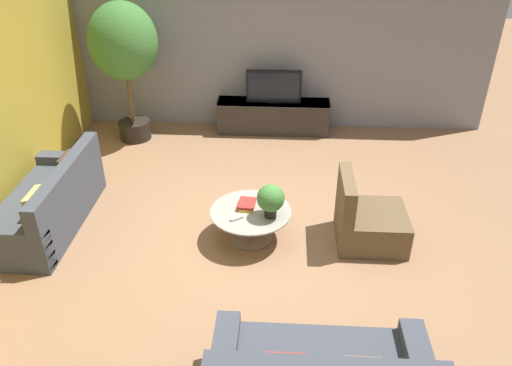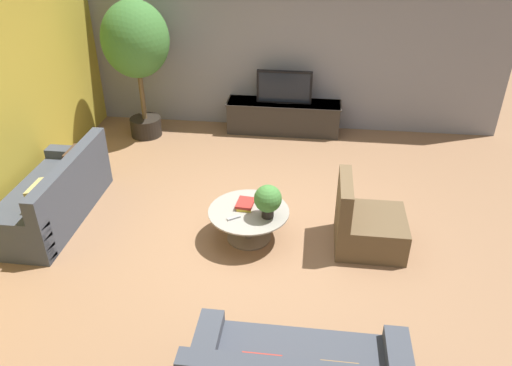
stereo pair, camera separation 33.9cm
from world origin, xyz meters
name	(u,v)px [view 1 (the left image)]	position (x,y,z in m)	size (l,w,h in m)	color
ground_plane	(258,230)	(0.00, 0.00, 0.00)	(24.00, 24.00, 0.00)	#8C6647
back_wall_stone	(269,40)	(0.00, 3.26, 1.50)	(7.40, 0.12, 3.00)	gray
media_console	(273,116)	(0.10, 2.94, 0.28)	(1.93, 0.50, 0.54)	#2D2823
television	(274,87)	(0.10, 2.94, 0.81)	(0.92, 0.13, 0.54)	black
coffee_table	(251,219)	(-0.08, -0.16, 0.28)	(0.96, 0.96, 0.39)	#756656
couch_by_wall	(49,205)	(-2.60, -0.02, 0.29)	(0.84, 1.92, 0.84)	#3D424C
armchair_wicker	(367,221)	(1.29, -0.13, 0.27)	(0.80, 0.76, 0.86)	brown
potted_palm_tall	(124,47)	(-2.21, 2.51, 1.54)	(1.06, 1.06, 2.23)	black
potted_plant_tabletop	(271,199)	(0.15, -0.25, 0.63)	(0.32, 0.32, 0.40)	black
book_stack	(247,204)	(-0.13, -0.08, 0.43)	(0.22, 0.27, 0.06)	gold
remote_black	(273,204)	(0.18, -0.01, 0.40)	(0.04, 0.16, 0.02)	black
remote_silver	(237,219)	(-0.23, -0.34, 0.40)	(0.04, 0.16, 0.02)	gray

